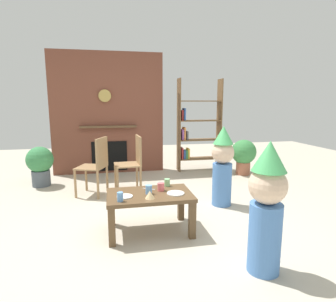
# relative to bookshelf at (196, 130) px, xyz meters

# --- Properties ---
(ground_plane) EXTENTS (12.00, 12.00, 0.00)m
(ground_plane) POSITION_rel_bookshelf_xyz_m (-1.14, -2.40, -0.85)
(ground_plane) COLOR #BCB29E
(brick_fireplace_feature) EXTENTS (2.20, 0.28, 2.40)m
(brick_fireplace_feature) POSITION_rel_bookshelf_xyz_m (-1.78, 0.20, 0.34)
(brick_fireplace_feature) COLOR brown
(brick_fireplace_feature) RESTS_ON ground_plane
(bookshelf) EXTENTS (0.90, 0.28, 1.90)m
(bookshelf) POSITION_rel_bookshelf_xyz_m (0.00, 0.00, 0.00)
(bookshelf) COLOR brown
(bookshelf) RESTS_ON ground_plane
(coffee_table) EXTENTS (0.92, 0.58, 0.44)m
(coffee_table) POSITION_rel_bookshelf_xyz_m (-1.34, -2.67, -0.49)
(coffee_table) COLOR brown
(coffee_table) RESTS_ON ground_plane
(paper_cup_near_left) EXTENTS (0.06, 0.06, 0.09)m
(paper_cup_near_left) POSITION_rel_bookshelf_xyz_m (-1.66, -2.86, -0.36)
(paper_cup_near_left) COLOR #669EE0
(paper_cup_near_left) RESTS_ON coffee_table
(paper_cup_near_right) EXTENTS (0.07, 0.07, 0.10)m
(paper_cup_near_right) POSITION_rel_bookshelf_xyz_m (-1.35, -2.68, -0.36)
(paper_cup_near_right) COLOR #669EE0
(paper_cup_near_right) RESTS_ON coffee_table
(paper_cup_center) EXTENTS (0.08, 0.08, 0.09)m
(paper_cup_center) POSITION_rel_bookshelf_xyz_m (-1.20, -2.60, -0.36)
(paper_cup_center) COLOR #E5666B
(paper_cup_center) RESTS_ON coffee_table
(paper_cup_far_left) EXTENTS (0.07, 0.07, 0.09)m
(paper_cup_far_left) POSITION_rel_bookshelf_xyz_m (-1.09, -2.44, -0.37)
(paper_cup_far_left) COLOR #8CD18C
(paper_cup_far_left) RESTS_ON coffee_table
(paper_plate_front) EXTENTS (0.17, 0.17, 0.01)m
(paper_plate_front) POSITION_rel_bookshelf_xyz_m (-1.61, -2.74, -0.40)
(paper_plate_front) COLOR white
(paper_plate_front) RESTS_ON coffee_table
(paper_plate_rear) EXTENTS (0.19, 0.19, 0.01)m
(paper_plate_rear) POSITION_rel_bookshelf_xyz_m (-1.06, -2.74, -0.40)
(paper_plate_rear) COLOR white
(paper_plate_rear) RESTS_ON coffee_table
(birthday_cake_slice) EXTENTS (0.10, 0.10, 0.08)m
(birthday_cake_slice) POSITION_rel_bookshelf_xyz_m (-1.35, -2.83, -0.37)
(birthday_cake_slice) COLOR #EAC68C
(birthday_cake_slice) RESTS_ON coffee_table
(table_fork) EXTENTS (0.14, 0.09, 0.01)m
(table_fork) POSITION_rel_bookshelf_xyz_m (-1.32, -2.52, -0.41)
(table_fork) COLOR silver
(table_fork) RESTS_ON coffee_table
(child_with_cone_hat) EXTENTS (0.31, 0.31, 1.13)m
(child_with_cone_hat) POSITION_rel_bookshelf_xyz_m (-0.49, -3.60, -0.26)
(child_with_cone_hat) COLOR #4C7FC6
(child_with_cone_hat) RESTS_ON ground_plane
(child_in_pink) EXTENTS (0.31, 0.31, 1.11)m
(child_in_pink) POSITION_rel_bookshelf_xyz_m (-0.24, -2.05, -0.26)
(child_in_pink) COLOR #4C7FC6
(child_in_pink) RESTS_ON ground_plane
(dining_chair_left) EXTENTS (0.52, 0.52, 0.90)m
(dining_chair_left) POSITION_rel_bookshelf_xyz_m (-1.96, -1.27, -0.34)
(dining_chair_left) COLOR #9E7A51
(dining_chair_left) RESTS_ON ground_plane
(dining_chair_middle) EXTENTS (0.43, 0.43, 0.90)m
(dining_chair_middle) POSITION_rel_bookshelf_xyz_m (-1.40, -1.16, -0.34)
(dining_chair_middle) COLOR #9E7A51
(dining_chair_middle) RESTS_ON ground_plane
(potted_plant_tall) EXTENTS (0.49, 0.49, 0.70)m
(potted_plant_tall) POSITION_rel_bookshelf_xyz_m (0.83, -0.54, -0.44)
(potted_plant_tall) COLOR #9E5B42
(potted_plant_tall) RESTS_ON ground_plane
(potted_plant_short) EXTENTS (0.45, 0.45, 0.68)m
(potted_plant_short) POSITION_rel_bookshelf_xyz_m (-2.94, -0.58, -0.46)
(potted_plant_short) COLOR #4C5660
(potted_plant_short) RESTS_ON ground_plane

